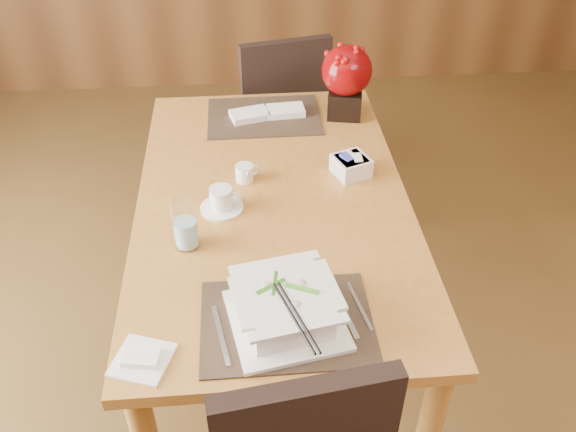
{
  "coord_description": "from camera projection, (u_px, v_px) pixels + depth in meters",
  "views": [
    {
      "loc": [
        -0.09,
        -1.02,
        1.96
      ],
      "look_at": [
        0.03,
        0.35,
        0.87
      ],
      "focal_mm": 38.0,
      "sensor_mm": 36.0,
      "label": 1
    }
  ],
  "objects": [
    {
      "name": "dining_table",
      "position": [
        273.0,
        221.0,
        2.09
      ],
      "size": [
        0.9,
        1.5,
        0.75
      ],
      "color": "#B57832",
      "rests_on": "ground"
    },
    {
      "name": "placemat_near",
      "position": [
        287.0,
        322.0,
        1.59
      ],
      "size": [
        0.45,
        0.33,
        0.01
      ],
      "primitive_type": "cube",
      "color": "black",
      "rests_on": "dining_table"
    },
    {
      "name": "placemat_far",
      "position": [
        264.0,
        116.0,
        2.45
      ],
      "size": [
        0.45,
        0.33,
        0.01
      ],
      "primitive_type": "cube",
      "color": "black",
      "rests_on": "dining_table"
    },
    {
      "name": "soup_setting",
      "position": [
        286.0,
        308.0,
        1.56
      ],
      "size": [
        0.33,
        0.33,
        0.12
      ],
      "rotation": [
        0.0,
        0.0,
        0.19
      ],
      "color": "white",
      "rests_on": "dining_table"
    },
    {
      "name": "coffee_cup",
      "position": [
        221.0,
        200.0,
        1.96
      ],
      "size": [
        0.14,
        0.14,
        0.08
      ],
      "rotation": [
        0.0,
        0.0,
        -0.22
      ],
      "color": "white",
      "rests_on": "dining_table"
    },
    {
      "name": "water_glass",
      "position": [
        185.0,
        223.0,
        1.79
      ],
      "size": [
        0.08,
        0.08,
        0.17
      ],
      "primitive_type": "cylinder",
      "rotation": [
        0.0,
        0.0,
        -0.08
      ],
      "color": "white",
      "rests_on": "dining_table"
    },
    {
      "name": "creamer_jug",
      "position": [
        244.0,
        173.0,
        2.09
      ],
      "size": [
        0.1,
        0.1,
        0.06
      ],
      "primitive_type": null,
      "rotation": [
        0.0,
        0.0,
        0.34
      ],
      "color": "white",
      "rests_on": "dining_table"
    },
    {
      "name": "sugar_caddy",
      "position": [
        351.0,
        166.0,
        2.12
      ],
      "size": [
        0.14,
        0.14,
        0.07
      ],
      "primitive_type": "cube",
      "rotation": [
        0.0,
        0.0,
        0.37
      ],
      "color": "white",
      "rests_on": "dining_table"
    },
    {
      "name": "berry_decor",
      "position": [
        346.0,
        77.0,
        2.37
      ],
      "size": [
        0.2,
        0.2,
        0.29
      ],
      "rotation": [
        0.0,
        0.0,
        -0.19
      ],
      "color": "black",
      "rests_on": "dining_table"
    },
    {
      "name": "napkins_far",
      "position": [
        270.0,
        112.0,
        2.45
      ],
      "size": [
        0.31,
        0.15,
        0.03
      ],
      "primitive_type": null,
      "rotation": [
        0.0,
        0.0,
        0.15
      ],
      "color": "white",
      "rests_on": "dining_table"
    },
    {
      "name": "bread_plate",
      "position": [
        142.0,
        360.0,
        1.5
      ],
      "size": [
        0.17,
        0.17,
        0.01
      ],
      "primitive_type": "cube",
      "rotation": [
        0.0,
        0.0,
        -0.34
      ],
      "color": "white",
      "rests_on": "dining_table"
    },
    {
      "name": "far_chair",
      "position": [
        279.0,
        112.0,
        2.95
      ],
      "size": [
        0.51,
        0.52,
        0.93
      ],
      "rotation": [
        0.0,
        0.0,
        3.35
      ],
      "color": "black",
      "rests_on": "ground"
    }
  ]
}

